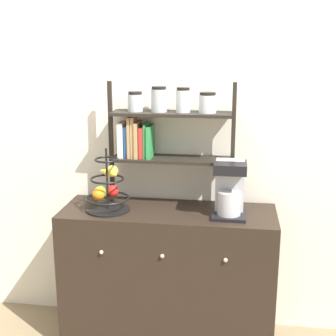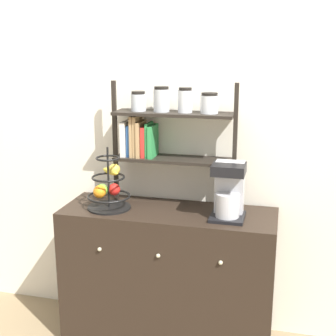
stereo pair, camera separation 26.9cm
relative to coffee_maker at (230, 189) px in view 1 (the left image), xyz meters
name	(u,v)px [view 1 (the left image)]	position (x,y,z in m)	size (l,w,h in m)	color
wall_back	(174,127)	(-0.36, 0.29, 0.30)	(7.00, 0.05, 2.60)	silver
sideboard	(168,276)	(-0.36, 0.02, -0.58)	(1.27, 0.46, 0.85)	black
coffee_maker	(230,189)	(0.00, 0.00, 0.00)	(0.19, 0.21, 0.32)	black
fruit_stand	(107,190)	(-0.71, -0.02, -0.03)	(0.26, 0.26, 0.37)	black
shelf_hutch	(160,128)	(-0.42, 0.15, 0.31)	(0.76, 0.20, 0.74)	black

